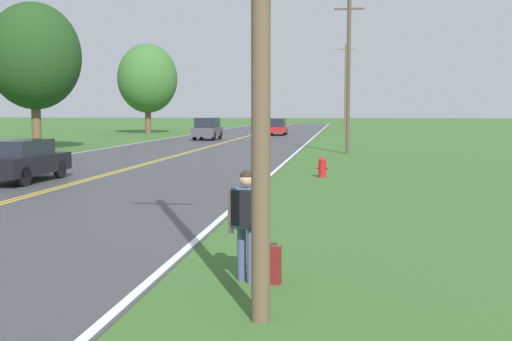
# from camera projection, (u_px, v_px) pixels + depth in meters

# --- Properties ---
(hitchhiker_person) EXTENTS (0.59, 0.44, 1.75)m
(hitchhiker_person) POSITION_uv_depth(u_px,v_px,m) (246.00, 214.00, 9.88)
(hitchhiker_person) COLOR #475175
(hitchhiker_person) RESTS_ON ground
(suitcase) EXTENTS (0.37, 0.17, 0.64)m
(suitcase) POSITION_uv_depth(u_px,v_px,m) (269.00, 265.00, 9.89)
(suitcase) COLOR maroon
(suitcase) RESTS_ON ground
(fire_hydrant) EXTENTS (0.45, 0.29, 0.80)m
(fire_hydrant) POSITION_uv_depth(u_px,v_px,m) (322.00, 167.00, 25.47)
(fire_hydrant) COLOR red
(fire_hydrant) RESTS_ON ground
(utility_pole_midground) EXTENTS (1.80, 0.24, 9.31)m
(utility_pole_midground) POSITION_uv_depth(u_px,v_px,m) (348.00, 74.00, 38.83)
(utility_pole_midground) COLOR brown
(utility_pole_midground) RESTS_ON ground
(utility_pole_far) EXTENTS (1.80, 0.24, 9.83)m
(utility_pole_far) POSITION_uv_depth(u_px,v_px,m) (346.00, 88.00, 70.10)
(utility_pole_far) COLOR brown
(utility_pole_far) RESTS_ON ground
(tree_left_verge) EXTENTS (6.74, 6.74, 10.07)m
(tree_left_verge) POSITION_uv_depth(u_px,v_px,m) (148.00, 79.00, 72.47)
(tree_left_verge) COLOR brown
(tree_left_verge) RESTS_ON ground
(tree_behind_sign) EXTENTS (6.06, 6.06, 9.65)m
(tree_behind_sign) POSITION_uv_depth(u_px,v_px,m) (34.00, 56.00, 41.91)
(tree_behind_sign) COLOR brown
(tree_behind_sign) RESTS_ON ground
(car_black_sedan_nearest) EXTENTS (1.90, 4.49, 1.58)m
(car_black_sedan_nearest) POSITION_uv_depth(u_px,v_px,m) (21.00, 160.00, 23.69)
(car_black_sedan_nearest) COLOR black
(car_black_sedan_nearest) RESTS_ON ground
(car_dark_grey_suv_approaching) EXTENTS (1.99, 4.16, 1.97)m
(car_dark_grey_suv_approaching) POSITION_uv_depth(u_px,v_px,m) (207.00, 128.00, 56.70)
(car_dark_grey_suv_approaching) COLOR black
(car_dark_grey_suv_approaching) RESTS_ON ground
(car_red_van_mid_near) EXTENTS (1.79, 4.55, 1.77)m
(car_red_van_mid_near) POSITION_uv_depth(u_px,v_px,m) (278.00, 126.00, 67.30)
(car_red_van_mid_near) COLOR black
(car_red_van_mid_near) RESTS_ON ground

